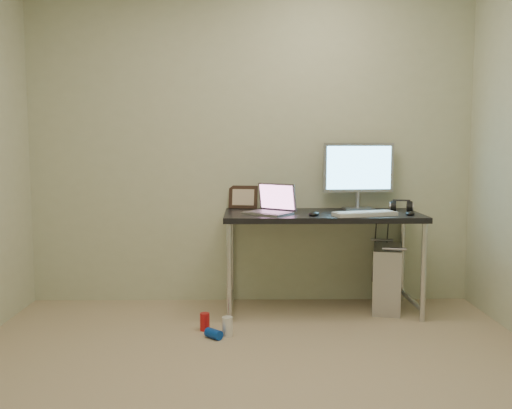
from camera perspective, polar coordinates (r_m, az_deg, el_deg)
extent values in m
plane|color=tan|center=(3.06, -0.32, -18.26)|extent=(3.50, 3.50, 0.00)
cube|color=beige|center=(4.54, -0.52, 5.91)|extent=(3.50, 0.02, 2.50)
cube|color=black|center=(4.29, 6.63, -1.10)|extent=(1.46, 0.64, 0.04)
cylinder|color=silver|center=(4.05, -2.70, -6.89)|extent=(0.04, 0.04, 0.71)
cylinder|color=silver|center=(4.59, -2.47, -5.34)|extent=(0.04, 0.04, 0.71)
cylinder|color=silver|center=(4.23, 16.41, -6.56)|extent=(0.04, 0.04, 0.71)
cylinder|color=silver|center=(4.75, 14.42, -5.13)|extent=(0.04, 0.04, 0.71)
cylinder|color=silver|center=(4.38, -2.56, -9.58)|extent=(0.04, 0.56, 0.04)
cylinder|color=silver|center=(4.55, 15.26, -9.19)|extent=(0.04, 0.56, 0.04)
cube|color=#B8B8BD|center=(4.51, 12.96, -7.17)|extent=(0.31, 0.50, 0.48)
cylinder|color=#9E9DA4|center=(4.27, 13.66, -4.34)|extent=(0.17, 0.06, 0.02)
cylinder|color=#9E9DA4|center=(4.64, 12.47, -3.49)|extent=(0.17, 0.06, 0.02)
cylinder|color=black|center=(4.68, 11.75, -4.67)|extent=(0.01, 0.16, 0.69)
cylinder|color=black|center=(4.69, 12.87, -4.94)|extent=(0.02, 0.11, 0.71)
cylinder|color=red|center=(3.96, -5.14, -11.60)|extent=(0.07, 0.07, 0.12)
cylinder|color=silver|center=(3.84, -2.88, -12.09)|extent=(0.10, 0.10, 0.13)
cylinder|color=#0A39A7|center=(3.81, -4.25, -12.77)|extent=(0.13, 0.13, 0.06)
cube|color=#9E9DA4|center=(4.16, 1.17, -0.87)|extent=(0.39, 0.37, 0.02)
cube|color=slate|center=(4.16, 1.17, -0.74)|extent=(0.34, 0.32, 0.00)
cube|color=gray|center=(4.26, 2.12, 0.77)|extent=(0.28, 0.22, 0.21)
cube|color=#834C6F|center=(4.25, 2.13, 0.76)|extent=(0.25, 0.20, 0.18)
cube|color=#9E9DA4|center=(4.54, 10.16, -0.41)|extent=(0.23, 0.18, 0.02)
cylinder|color=#9E9DA4|center=(4.55, 10.13, 0.48)|extent=(0.04, 0.04, 0.12)
cube|color=#9E9DA4|center=(4.52, 10.21, 3.65)|extent=(0.56, 0.08, 0.38)
cube|color=#5EB2DE|center=(4.50, 10.27, 3.64)|extent=(0.50, 0.05, 0.33)
cube|color=silver|center=(4.16, 10.83, -0.91)|extent=(0.48, 0.27, 0.03)
ellipsoid|color=black|center=(4.27, 15.16, -0.79)|extent=(0.09, 0.12, 0.04)
ellipsoid|color=black|center=(4.11, 5.81, -0.83)|extent=(0.11, 0.14, 0.04)
cylinder|color=black|center=(4.49, 13.58, -0.29)|extent=(0.06, 0.11, 0.10)
cylinder|color=black|center=(4.52, 15.07, -0.28)|extent=(0.06, 0.11, 0.10)
cube|color=black|center=(4.50, 14.34, 0.41)|extent=(0.13, 0.04, 0.01)
cube|color=black|center=(4.53, -1.29, 0.74)|extent=(0.24, 0.10, 0.19)
cylinder|color=silver|center=(4.53, 1.60, 0.20)|extent=(0.01, 0.01, 0.10)
cylinder|color=silver|center=(4.52, 1.60, 0.97)|extent=(0.05, 0.04, 0.04)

